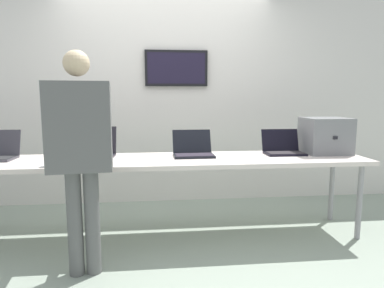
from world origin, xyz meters
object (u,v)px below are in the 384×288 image
object	(u,v)px
workbench	(170,163)
person	(80,143)
laptop_station_1	(95,150)
coffee_mug	(51,160)
laptop_station_3	(283,148)
equipment_box	(325,136)
laptop_station_2	(193,150)

from	to	relation	value
workbench	person	xyz separation A→B (m)	(-0.66, -0.62, 0.28)
laptop_station_1	coffee_mug	bearing A→B (deg)	-125.84
workbench	laptop_station_1	distance (m)	0.72
laptop_station_3	equipment_box	bearing A→B (deg)	-0.66
workbench	laptop_station_2	bearing A→B (deg)	28.47
workbench	laptop_station_3	xyz separation A→B (m)	(1.14, 0.14, 0.10)
laptop_station_1	person	size ratio (longest dim) A/B	0.24
laptop_station_2	laptop_station_3	world-z (taller)	laptop_station_2
equipment_box	laptop_station_2	size ratio (longest dim) A/B	1.11
laptop_station_2	laptop_station_1	bearing A→B (deg)	178.44
laptop_station_2	workbench	bearing A→B (deg)	-151.53
workbench	equipment_box	bearing A→B (deg)	4.98
equipment_box	person	distance (m)	2.36
workbench	coffee_mug	world-z (taller)	coffee_mug
workbench	laptop_station_1	world-z (taller)	laptop_station_1
person	laptop_station_2	bearing A→B (deg)	39.88
laptop_station_1	person	distance (m)	0.79
workbench	laptop_station_3	world-z (taller)	laptop_station_3
workbench	coffee_mug	xyz separation A→B (m)	(-0.98, -0.25, 0.09)
equipment_box	coffee_mug	world-z (taller)	equipment_box
laptop_station_2	person	xyz separation A→B (m)	(-0.89, -0.75, 0.18)
laptop_station_3	person	size ratio (longest dim) A/B	0.23
equipment_box	laptop_station_3	distance (m)	0.45
laptop_station_2	laptop_station_3	bearing A→B (deg)	1.04
laptop_station_3	person	xyz separation A→B (m)	(-1.80, -0.76, 0.18)
equipment_box	coffee_mug	bearing A→B (deg)	-171.39
equipment_box	laptop_station_3	bearing A→B (deg)	179.34
workbench	person	size ratio (longest dim) A/B	2.24
laptop_station_1	laptop_station_3	size ratio (longest dim) A/B	1.01
laptop_station_1	laptop_station_3	world-z (taller)	laptop_station_1
workbench	laptop_station_2	size ratio (longest dim) A/B	9.54
laptop_station_2	coffee_mug	size ratio (longest dim) A/B	3.97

